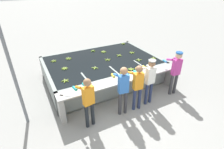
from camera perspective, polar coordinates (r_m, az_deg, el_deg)
ground_plane at (r=6.49m, az=4.80°, el=-9.31°), size 80.00×80.00×0.00m
wash_tank at (r=7.79m, az=-3.20°, el=1.68°), size 4.74×3.26×0.92m
work_ledge at (r=6.27m, az=3.95°, el=-3.47°), size 4.74×0.45×0.92m
worker_0 at (r=5.07m, az=-7.86°, el=-7.78°), size 0.48×0.74×1.66m
worker_1 at (r=5.46m, az=3.59°, el=-3.96°), size 0.47×0.74×1.73m
worker_2 at (r=5.75m, az=8.33°, el=-3.02°), size 0.46×0.73×1.66m
worker_3 at (r=6.07m, az=12.16°, el=-1.00°), size 0.42×0.73×1.71m
worker_4 at (r=6.87m, az=20.05°, el=1.70°), size 0.46×0.74×1.74m
banana_bunch_floating_0 at (r=7.83m, az=-18.52°, el=4.21°), size 0.28×0.27×0.08m
banana_bunch_floating_1 at (r=7.56m, az=-1.44°, el=4.90°), size 0.28×0.27×0.08m
banana_bunch_floating_2 at (r=8.57m, az=-6.19°, el=7.70°), size 0.27×0.27×0.08m
banana_bunch_floating_3 at (r=8.37m, az=6.54°, el=7.13°), size 0.28×0.28×0.08m
banana_bunch_floating_4 at (r=8.42m, az=-2.80°, el=7.44°), size 0.28×0.28×0.08m
banana_bunch_floating_5 at (r=7.04m, az=-15.23°, el=1.92°), size 0.28×0.28×0.08m
banana_bunch_floating_6 at (r=7.90m, az=-14.01°, el=5.09°), size 0.28×0.28×0.08m
banana_bunch_floating_7 at (r=6.19m, az=-15.02°, el=-1.97°), size 0.28×0.27×0.08m
banana_bunch_floating_8 at (r=7.92m, az=13.45°, el=5.22°), size 0.28×0.28×0.08m
banana_bunch_floating_9 at (r=8.00m, az=2.33°, el=6.26°), size 0.27×0.27×0.08m
banana_bunch_floating_10 at (r=9.54m, az=3.70°, el=10.01°), size 0.27×0.27×0.08m
banana_bunch_floating_11 at (r=6.87m, az=-5.61°, el=2.16°), size 0.25×0.25×0.08m
banana_bunch_floating_12 at (r=6.78m, az=6.23°, el=1.75°), size 0.28×0.26×0.08m
banana_bunch_floating_13 at (r=7.61m, az=8.68°, el=4.74°), size 0.27×0.27×0.08m
knife_0 at (r=6.61m, az=11.87°, el=0.48°), size 0.31×0.21×0.02m
knife_1 at (r=5.46m, az=-15.53°, el=-6.59°), size 0.29×0.25×0.02m
support_post_left at (r=5.50m, az=-29.22°, el=-1.00°), size 0.09×0.09×3.20m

